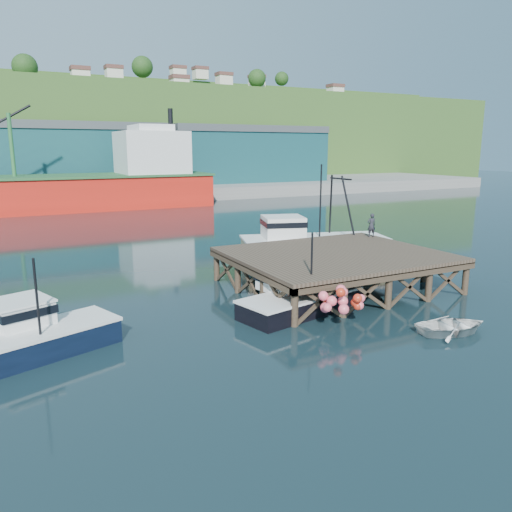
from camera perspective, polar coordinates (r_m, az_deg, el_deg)
ground at (r=27.76m, az=-0.34°, el=-4.97°), size 300.00×300.00×0.00m
wharf at (r=29.93m, az=9.26°, el=-0.02°), size 12.00×10.00×2.62m
far_quay at (r=94.70m, az=-20.01°, el=7.15°), size 160.00×40.00×2.00m
warehouse_mid at (r=89.48m, az=-19.84°, el=10.44°), size 28.00×16.00×9.00m
warehouse_right at (r=98.11m, az=-1.90°, el=11.24°), size 30.00×16.00×9.00m
cargo_ship at (r=71.91m, az=-24.54°, el=7.25°), size 55.50×10.00×13.75m
hillside at (r=124.27m, az=-22.23°, el=12.65°), size 220.00×50.00×22.00m
boat_navy at (r=22.35m, az=-24.34°, el=-8.18°), size 7.06×4.76×4.15m
boat_black at (r=25.70m, az=4.73°, el=-4.63°), size 7.19×5.96×4.21m
trawler at (r=36.86m, az=6.34°, el=1.61°), size 11.21×6.70×7.07m
dinghy at (r=24.42m, az=21.55°, el=-7.44°), size 3.76×3.02×0.69m
dockworker at (r=35.71m, az=13.05°, el=3.44°), size 0.67×0.52×1.64m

